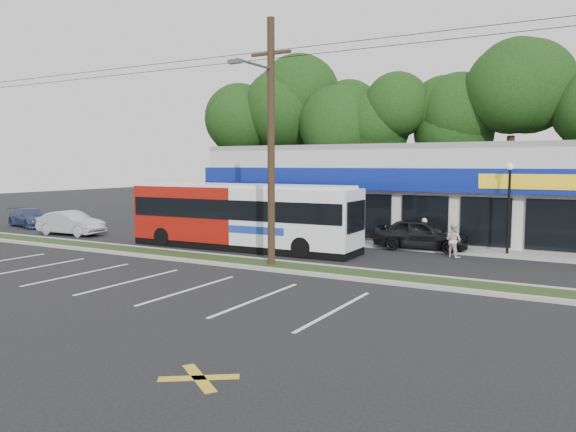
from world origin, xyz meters
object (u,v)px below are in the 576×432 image
Objects in this scene: car_silver at (71,223)px; pedestrian_a at (424,234)px; lamp_post at (509,198)px; pedestrian_b at (453,241)px; utility_pole at (267,134)px; car_blue at (30,218)px; car_dark at (421,234)px; metrobus at (243,215)px.

pedestrian_a reaches higher than car_silver.
lamp_post is 3.30m from pedestrian_b.
pedestrian_a is (4.35, 7.57, -4.62)m from utility_pole.
car_blue is at bearing 167.95° from utility_pole.
pedestrian_a reaches higher than car_blue.
utility_pole is 10.99× the size of car_dark.
metrobus reaches higher than car_silver.
utility_pole is 32.45× the size of pedestrian_b.
car_dark is 0.13m from pedestrian_a.
utility_pole reaches higher than car_blue.
lamp_post reaches higher than pedestrian_a.
car_blue is (-5.95, 1.57, -0.09)m from car_silver.
lamp_post is at bearing -82.51° from car_silver.
car_silver is (-19.78, -4.56, -0.07)m from car_dark.
metrobus is 12.00m from car_silver.
lamp_post reaches higher than car_dark.
utility_pole reaches higher than pedestrian_b.
car_dark is at bearing -81.10° from car_silver.
metrobus is 7.58× the size of pedestrian_a.
lamp_post is at bearing -69.93° from car_blue.
car_silver is at bearing 29.87° from pedestrian_b.
pedestrian_a is at bearing -81.19° from car_silver.
car_blue is at bearing 71.10° from car_silver.
car_dark is 25.91m from car_blue.
car_silver is (-15.56, 3.02, -4.71)m from utility_pole.
car_dark is at bearing 25.20° from metrobus.
car_blue is 2.76× the size of pedestrian_b.
car_silver is (-23.73, -4.86, -1.97)m from lamp_post.
utility_pole is at bearing -105.04° from car_silver.
car_blue is at bearing 92.54° from car_dark.
utility_pole is 4.15× the size of metrobus.
pedestrian_b is at bearing 128.85° from pedestrian_a.
car_silver is 1.00× the size of car_blue.
metrobus is at bearing -79.50° from car_blue.
car_blue is (-17.90, 1.02, -1.09)m from metrobus.
pedestrian_a reaches higher than pedestrian_b.
pedestrian_b is at bearing -139.23° from lamp_post.
metrobus reaches higher than car_blue.
metrobus reaches higher than car_dark.
car_blue is 2.68× the size of pedestrian_a.
lamp_post is 0.99× the size of car_silver.
lamp_post reaches higher than car_blue.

